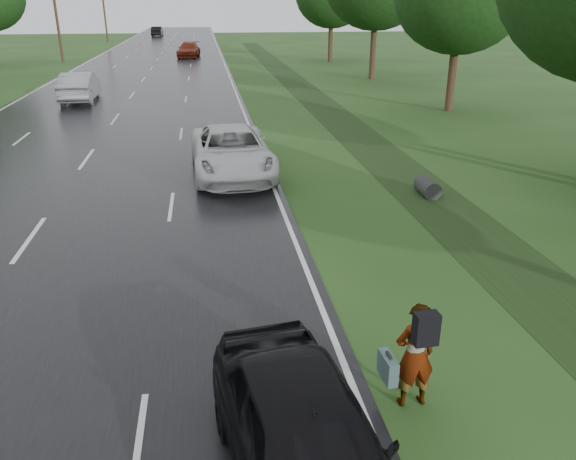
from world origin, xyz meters
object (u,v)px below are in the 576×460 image
(pedestrian, at_px, (414,354))
(dark_sedan, at_px, (308,444))
(white_pickup, at_px, (232,152))
(silver_sedan, at_px, (80,87))

(pedestrian, bearing_deg, dark_sedan, 34.81)
(white_pickup, height_order, silver_sedan, silver_sedan)
(pedestrian, distance_m, white_pickup, 12.77)
(white_pickup, xyz_separation_m, silver_sedan, (-8.33, 17.09, 0.05))
(white_pickup, xyz_separation_m, dark_sedan, (0.16, -14.08, -0.04))
(white_pickup, distance_m, dark_sedan, 14.08)
(white_pickup, relative_size, silver_sedan, 1.12)
(pedestrian, distance_m, dark_sedan, 2.37)
(pedestrian, height_order, dark_sedan, pedestrian)
(dark_sedan, relative_size, silver_sedan, 0.87)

